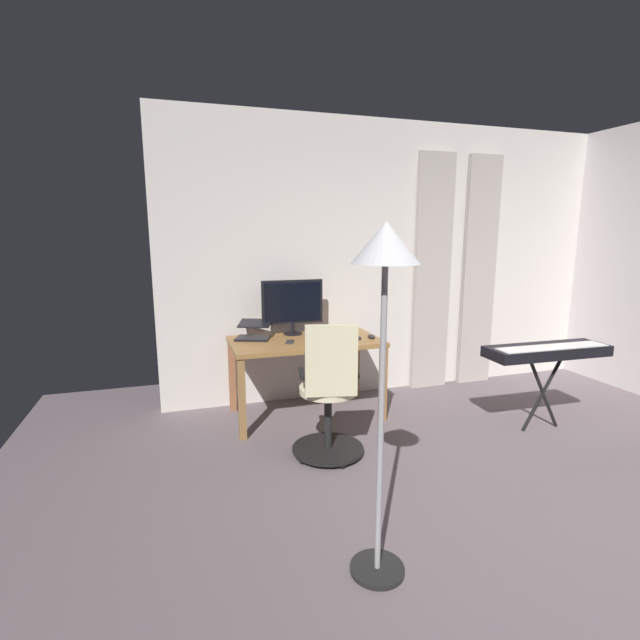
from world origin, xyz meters
TOP-DOWN VIEW (x-y plane):
  - ground_plane at (0.00, 0.00)m, footprint 7.31×7.31m
  - back_room_partition at (0.00, -2.81)m, footprint 4.89×0.10m
  - curtain_left_panel at (-0.99, -2.70)m, footprint 0.40×0.06m
  - curtain_right_panel at (-0.40, -2.70)m, footprint 0.42×0.06m
  - desk at (1.14, -2.29)m, footprint 1.36×0.74m
  - office_chair at (1.19, -1.44)m, footprint 0.56×0.56m
  - computer_monitor at (1.19, -2.54)m, footprint 0.59×0.18m
  - computer_keyboard at (0.87, -2.19)m, footprint 0.42×0.14m
  - laptop at (1.58, -2.48)m, footprint 0.40×0.41m
  - computer_mouse at (0.54, -2.15)m, footprint 0.06×0.10m
  - cell_phone_by_monitor at (1.30, -2.22)m, footprint 0.12×0.16m
  - piano_keyboard at (-0.75, -1.38)m, footprint 1.10×0.36m
  - floor_lamp at (1.34, -0.22)m, footprint 0.31×0.31m

SIDE VIEW (x-z plane):
  - ground_plane at x=0.00m, z-range 0.00..0.00m
  - office_chair at x=1.19m, z-range -0.04..1.03m
  - desk at x=1.14m, z-range 0.27..1.01m
  - piano_keyboard at x=-0.75m, z-range 0.31..1.07m
  - cell_phone_by_monitor at x=1.30m, z-range 0.74..0.75m
  - computer_keyboard at x=0.87m, z-range 0.74..0.76m
  - computer_mouse at x=0.54m, z-range 0.74..0.77m
  - laptop at x=1.58m, z-range 0.71..0.87m
  - computer_monitor at x=1.19m, z-range 0.77..1.30m
  - curtain_left_panel at x=-0.99m, z-range 0.00..2.52m
  - curtain_right_panel at x=-0.40m, z-range 0.00..2.52m
  - back_room_partition at x=0.00m, z-range 0.00..2.82m
  - floor_lamp at x=1.34m, z-range 0.59..2.34m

